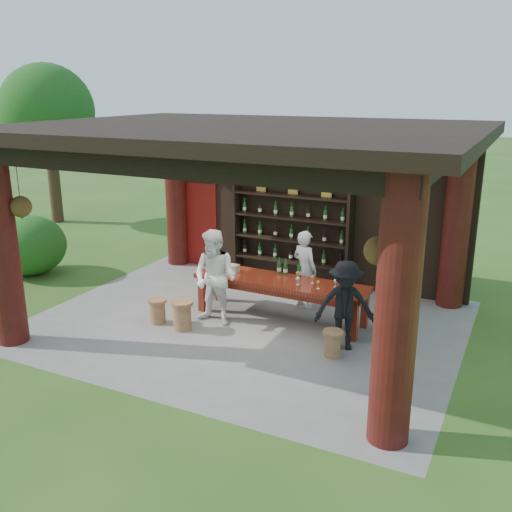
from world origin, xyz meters
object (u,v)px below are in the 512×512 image
at_px(host, 305,269).
at_px(guest_man, 345,306).
at_px(wine_shelf, 291,230).
at_px(guest_woman, 215,278).
at_px(stool_near_left, 182,315).
at_px(tasting_table, 281,286).
at_px(stool_near_right, 333,343).
at_px(napkin_basket, 232,268).
at_px(stool_far_left, 158,310).

xyz_separation_m(host, guest_man, (1.26, -1.44, -0.01)).
xyz_separation_m(wine_shelf, guest_woman, (-0.31, -2.70, -0.31)).
bearing_deg(stool_near_left, wine_shelf, 77.67).
bearing_deg(tasting_table, stool_near_right, -37.23).
distance_m(guest_woman, napkin_basket, 0.72).
bearing_deg(stool_far_left, stool_near_right, 2.28).
xyz_separation_m(stool_near_left, stool_near_right, (2.70, 0.17, -0.05)).
bearing_deg(guest_man, stool_far_left, 163.76).
bearing_deg(wine_shelf, tasting_table, -72.10).
height_order(guest_woman, napkin_basket, guest_woman).
bearing_deg(stool_far_left, stool_near_left, -4.51).
bearing_deg(guest_woman, host, 54.43).
relative_size(stool_far_left, host, 0.30).
height_order(tasting_table, guest_man, guest_man).
distance_m(wine_shelf, guest_woman, 2.74).
height_order(stool_near_left, stool_near_right, stool_near_left).
relative_size(wine_shelf, stool_near_left, 5.05).
distance_m(wine_shelf, napkin_basket, 2.04).
xyz_separation_m(stool_near_left, host, (1.51, 1.96, 0.48)).
bearing_deg(stool_near_left, tasting_table, 41.65).
height_order(stool_near_left, guest_woman, guest_woman).
relative_size(stool_near_right, guest_woman, 0.25).
bearing_deg(guest_man, guest_woman, 155.92).
bearing_deg(stool_far_left, guest_man, 8.13).
xyz_separation_m(stool_near_left, napkin_basket, (0.32, 1.23, 0.54)).
distance_m(stool_far_left, guest_man, 3.39).
xyz_separation_m(stool_near_right, host, (-1.19, 1.79, 0.53)).
bearing_deg(guest_man, wine_shelf, 103.12).
xyz_separation_m(wine_shelf, stool_near_left, (-0.70, -3.21, -0.89)).
xyz_separation_m(guest_woman, napkin_basket, (-0.06, 0.72, -0.04)).
distance_m(stool_near_left, napkin_basket, 1.38).
height_order(stool_near_left, guest_man, guest_man).
relative_size(wine_shelf, napkin_basket, 10.17).
xyz_separation_m(host, guest_woman, (-1.12, -1.45, 0.10)).
distance_m(stool_near_right, napkin_basket, 2.66).
height_order(guest_woman, guest_man, guest_woman).
height_order(wine_shelf, napkin_basket, wine_shelf).
distance_m(host, guest_man, 1.91).
height_order(wine_shelf, guest_man, wine_shelf).
bearing_deg(stool_near_left, stool_far_left, 175.49).
bearing_deg(guest_man, tasting_table, 129.89).
bearing_deg(host, guest_man, 151.81).
bearing_deg(stool_near_right, napkin_basket, 156.07).
bearing_deg(host, stool_near_right, 144.48).
relative_size(stool_near_left, stool_near_right, 1.22).
bearing_deg(guest_woman, wine_shelf, 85.39).
height_order(tasting_table, napkin_basket, napkin_basket).
distance_m(guest_woman, guest_man, 2.38).
height_order(host, napkin_basket, host).
distance_m(tasting_table, guest_man, 1.57).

